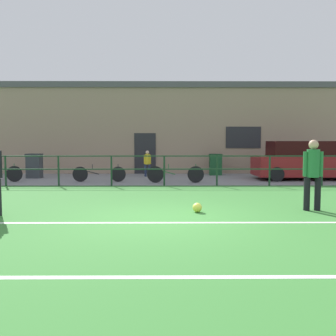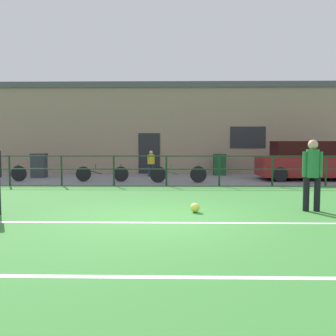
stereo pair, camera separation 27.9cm
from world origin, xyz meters
name	(u,v)px [view 1 (the left image)]	position (x,y,z in m)	size (l,w,h in m)	color
ground	(163,220)	(0.00, 0.00, -0.02)	(60.00, 44.00, 0.04)	#387A33
field_line_touchline	(163,223)	(0.00, -0.34, 0.00)	(36.00, 0.11, 0.00)	white
field_line_hash	(161,277)	(0.00, -3.38, 0.00)	(36.00, 0.11, 0.00)	white
pavement_strip	(164,179)	(0.00, 8.50, 0.01)	(48.00, 5.00, 0.02)	slate
perimeter_fence	(164,166)	(0.00, 6.00, 0.75)	(36.07, 0.07, 1.15)	#193823
clubhouse_facade	(165,129)	(0.00, 12.20, 2.37)	(28.00, 2.56, 4.72)	gray
player_striker	(313,171)	(3.62, 1.00, 0.98)	(0.47, 0.30, 1.72)	black
soccer_ball_match	(197,208)	(0.80, 0.78, 0.11)	(0.22, 0.22, 0.22)	#E5E04C
spectator_child	(147,162)	(-0.81, 9.41, 0.72)	(0.34, 0.22, 1.23)	#232D4C
parked_car_red	(303,161)	(6.05, 8.12, 0.81)	(4.28, 1.92, 1.67)	maroon
bicycle_parked_1	(175,174)	(0.45, 6.86, 0.37)	(2.29, 0.04, 0.76)	black
bicycle_parked_2	(99,174)	(-2.69, 7.20, 0.35)	(2.19, 0.04, 0.73)	black
trash_bin_0	(34,166)	(-5.93, 8.84, 0.58)	(0.66, 0.56, 1.10)	#33383D
trash_bin_1	(215,164)	(2.51, 10.19, 0.55)	(0.61, 0.52, 1.04)	#194C28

